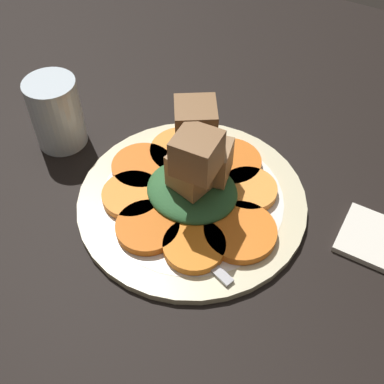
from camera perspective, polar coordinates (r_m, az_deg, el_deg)
table_slab at (r=61.40cm, az=0.00°, el=-1.90°), size 120.00×120.00×2.00cm
plate at (r=60.23cm, az=0.00°, el=-0.99°), size 28.50×28.50×1.05cm
carrot_slice_0 at (r=63.30cm, az=4.41°, el=3.50°), size 8.46×8.46×1.07cm
carrot_slice_1 at (r=64.58cm, az=-1.07°, el=4.80°), size 8.87×8.87×1.07cm
carrot_slice_2 at (r=62.90cm, az=-5.86°, el=2.98°), size 8.04×8.04×1.07cm
carrot_slice_3 at (r=59.76cm, az=-7.10°, el=-0.38°), size 7.48×7.48×1.07cm
carrot_slice_4 at (r=56.48cm, az=-5.27°, el=-4.15°), size 7.53×7.53×1.07cm
carrot_slice_5 at (r=54.69cm, az=0.27°, el=-6.40°), size 7.19×7.19×1.07cm
carrot_slice_6 at (r=56.12cm, az=5.72°, el=-4.71°), size 8.53×8.53×1.07cm
carrot_slice_7 at (r=60.31cm, az=6.73°, el=0.27°), size 7.10×7.10×1.07cm
center_pile at (r=56.56cm, az=0.45°, el=2.77°), size 11.38×11.15×11.98cm
fork at (r=56.74cm, az=-2.58°, el=-4.14°), size 18.76×7.87×0.40cm
water_glass at (r=67.84cm, az=-15.78°, el=9.00°), size 6.87×6.87×9.89cm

